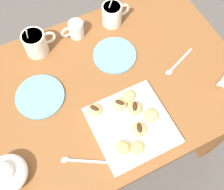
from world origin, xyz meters
The scene contains 23 objects.
ground_plane centered at (0.00, 0.00, 0.00)m, with size 8.00×8.00×0.00m, color #514C47.
dining_table centered at (0.00, 0.00, 0.57)m, with size 1.08×0.72×0.70m.
pastry_plate_square centered at (0.02, -0.19, 0.71)m, with size 0.27×0.27×0.02m, color white.
coffee_mug_cream_left centered at (-0.16, 0.26, 0.76)m, with size 0.13×0.09×0.15m.
coffee_mug_cream_right centered at (0.17, 0.26, 0.75)m, with size 0.12×0.08×0.14m.
cream_pitcher_white centered at (0.00, 0.27, 0.74)m, with size 0.10×0.06×0.07m.
ice_cream_bowl centered at (-0.41, -0.17, 0.74)m, with size 0.13×0.13×0.09m.
saucer_sky_left centered at (0.10, 0.10, 0.71)m, with size 0.17×0.17×0.01m, color #66A8DB.
saucer_sky_right centered at (-0.23, 0.06, 0.71)m, with size 0.18×0.18×0.01m, color #66A8DB.
loose_spoon_near_saucer centered at (-0.20, -0.22, 0.71)m, with size 0.15×0.09×0.01m.
loose_spoon_by_plate centered at (0.30, -0.04, 0.71)m, with size 0.16×0.07×0.01m.
beignet_0 centered at (-0.01, -0.27, 0.73)m, with size 0.05×0.05×0.03m, color #E5B260.
beignet_1 centered at (0.06, -0.09, 0.73)m, with size 0.04×0.05×0.03m, color #E5B260.
beignet_2 centered at (0.01, -0.11, 0.73)m, with size 0.05×0.05×0.03m, color #E5B260.
chocolate_drizzle_2 centered at (0.01, -0.11, 0.75)m, with size 0.03×0.02×0.01m, color #381E11.
beignet_3 centered at (-0.08, -0.09, 0.73)m, with size 0.05×0.05×0.03m, color #E5B260.
chocolate_drizzle_3 centered at (-0.08, -0.09, 0.75)m, with size 0.03×0.02×0.01m, color #381E11.
beignet_4 centered at (0.05, -0.15, 0.74)m, with size 0.05×0.05×0.04m, color #E5B260.
chocolate_drizzle_4 centered at (0.05, -0.15, 0.76)m, with size 0.04×0.02×0.01m, color #381E11.
beignet_5 centered at (0.03, -0.22, 0.73)m, with size 0.05×0.05×0.03m, color #E5B260.
chocolate_drizzle_5 centered at (0.03, -0.22, 0.75)m, with size 0.04×0.02×0.01m, color #381E11.
beignet_6 centered at (0.09, -0.19, 0.73)m, with size 0.05×0.05×0.03m, color #E5B260.
beignet_7 centered at (-0.05, -0.25, 0.74)m, with size 0.05×0.05×0.04m, color #E5B260.
Camera 1 is at (-0.19, -0.47, 1.64)m, focal length 45.05 mm.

